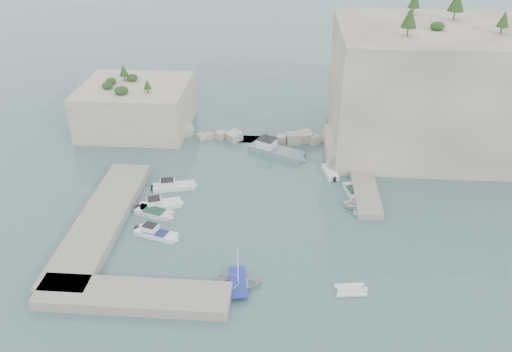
# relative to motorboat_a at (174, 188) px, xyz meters

# --- Properties ---
(ground) EXTENTS (400.00, 400.00, 0.00)m
(ground) POSITION_rel_motorboat_a_xyz_m (10.50, -7.26, 0.00)
(ground) COLOR #466969
(ground) RESTS_ON ground
(cliff_east) EXTENTS (26.00, 22.00, 17.00)m
(cliff_east) POSITION_rel_motorboat_a_xyz_m (33.50, 15.74, 8.50)
(cliff_east) COLOR beige
(cliff_east) RESTS_ON ground
(cliff_terrace) EXTENTS (8.00, 10.00, 2.50)m
(cliff_terrace) POSITION_rel_motorboat_a_xyz_m (23.50, 10.74, 1.25)
(cliff_terrace) COLOR beige
(cliff_terrace) RESTS_ON ground
(outcrop_west) EXTENTS (16.00, 14.00, 7.00)m
(outcrop_west) POSITION_rel_motorboat_a_xyz_m (-9.50, 17.74, 3.50)
(outcrop_west) COLOR beige
(outcrop_west) RESTS_ON ground
(quay_west) EXTENTS (5.00, 24.00, 1.10)m
(quay_west) POSITION_rel_motorboat_a_xyz_m (-6.50, -8.26, 0.55)
(quay_west) COLOR #9E9689
(quay_west) RESTS_ON ground
(quay_south) EXTENTS (18.00, 4.00, 1.10)m
(quay_south) POSITION_rel_motorboat_a_xyz_m (0.50, -19.76, 0.55)
(quay_south) COLOR #9E9689
(quay_south) RESTS_ON ground
(ledge_east) EXTENTS (3.00, 16.00, 0.80)m
(ledge_east) POSITION_rel_motorboat_a_xyz_m (24.00, 2.74, 0.40)
(ledge_east) COLOR #9E9689
(ledge_east) RESTS_ON ground
(breakwater) EXTENTS (28.00, 3.00, 1.40)m
(breakwater) POSITION_rel_motorboat_a_xyz_m (9.50, 14.74, 0.70)
(breakwater) COLOR beige
(breakwater) RESTS_ON ground
(motorboat_a) EXTENTS (6.03, 3.05, 1.40)m
(motorboat_a) POSITION_rel_motorboat_a_xyz_m (0.00, 0.00, 0.00)
(motorboat_a) COLOR silver
(motorboat_a) RESTS_ON ground
(motorboat_c) EXTENTS (5.12, 3.07, 0.70)m
(motorboat_c) POSITION_rel_motorboat_a_xyz_m (-1.09, -5.91, 0.00)
(motorboat_c) COLOR silver
(motorboat_c) RESTS_ON ground
(motorboat_d) EXTENTS (5.44, 3.03, 1.40)m
(motorboat_d) POSITION_rel_motorboat_a_xyz_m (0.18, -9.93, 0.00)
(motorboat_d) COLOR white
(motorboat_d) RESTS_ON ground
(motorboat_b) EXTENTS (5.61, 3.39, 1.40)m
(motorboat_b) POSITION_rel_motorboat_a_xyz_m (-0.69, -4.26, 0.00)
(motorboat_b) COLOR white
(motorboat_b) RESTS_ON ground
(rowboat) EXTENTS (5.35, 4.22, 1.00)m
(rowboat) POSITION_rel_motorboat_a_xyz_m (9.95, -17.08, 0.00)
(rowboat) COLOR silver
(rowboat) RESTS_ON ground
(inflatable_dinghy) EXTENTS (3.31, 1.91, 0.44)m
(inflatable_dinghy) POSITION_rel_motorboat_a_xyz_m (20.63, -17.07, 0.00)
(inflatable_dinghy) COLOR silver
(inflatable_dinghy) RESTS_ON ground
(tender_east_a) EXTENTS (3.64, 3.27, 1.71)m
(tender_east_a) POSITION_rel_motorboat_a_xyz_m (22.36, -2.93, 0.00)
(tender_east_a) COLOR white
(tender_east_a) RESTS_ON ground
(tender_east_b) EXTENTS (2.35, 4.36, 0.70)m
(tender_east_b) POSITION_rel_motorboat_a_xyz_m (22.43, 0.45, 0.00)
(tender_east_b) COLOR silver
(tender_east_b) RESTS_ON ground
(tender_east_c) EXTENTS (2.31, 4.46, 0.70)m
(tender_east_c) POSITION_rel_motorboat_a_xyz_m (19.91, 5.10, 0.00)
(tender_east_c) COLOR white
(tender_east_c) RESTS_ON ground
(tender_east_d) EXTENTS (3.97, 1.69, 1.50)m
(tender_east_d) POSITION_rel_motorboat_a_xyz_m (21.57, 5.94, 0.00)
(tender_east_d) COLOR white
(tender_east_d) RESTS_ON ground
(work_boat) EXTENTS (9.10, 6.31, 2.20)m
(work_boat) POSITION_rel_motorboat_a_xyz_m (12.61, 10.19, 0.00)
(work_boat) COLOR slate
(work_boat) RESTS_ON ground
(rowboat_mast) EXTENTS (0.10, 0.10, 4.20)m
(rowboat_mast) POSITION_rel_motorboat_a_xyz_m (9.95, -17.08, 2.60)
(rowboat_mast) COLOR white
(rowboat_mast) RESTS_ON rowboat
(vegetation) EXTENTS (53.48, 13.88, 13.40)m
(vegetation) POSITION_rel_motorboat_a_xyz_m (28.34, 17.14, 17.93)
(vegetation) COLOR #1E4219
(vegetation) RESTS_ON ground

